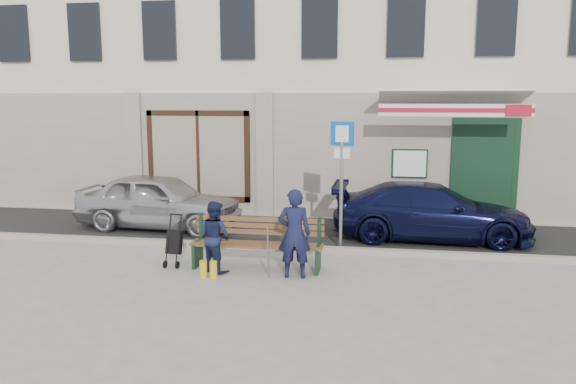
% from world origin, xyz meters
% --- Properties ---
extents(ground, '(80.00, 80.00, 0.00)m').
position_xyz_m(ground, '(0.00, 0.00, 0.00)').
color(ground, '#9E9991').
rests_on(ground, ground).
extents(asphalt_lane, '(60.00, 3.20, 0.01)m').
position_xyz_m(asphalt_lane, '(0.00, 3.10, 0.01)').
color(asphalt_lane, '#282828').
rests_on(asphalt_lane, ground).
extents(curb, '(60.00, 0.18, 0.12)m').
position_xyz_m(curb, '(0.00, 1.50, 0.06)').
color(curb, '#9E9384').
rests_on(curb, ground).
extents(building, '(20.00, 8.27, 10.00)m').
position_xyz_m(building, '(0.01, 8.45, 4.97)').
color(building, beige).
rests_on(building, ground).
extents(car_silver, '(4.00, 1.83, 1.33)m').
position_xyz_m(car_silver, '(-3.57, 2.99, 0.66)').
color(car_silver, '#BABABF').
rests_on(car_silver, ground).
extents(car_navy, '(4.30, 1.78, 1.24)m').
position_xyz_m(car_navy, '(2.70, 2.96, 0.62)').
color(car_navy, black).
rests_on(car_navy, ground).
extents(parking_sign, '(0.47, 0.15, 2.61)m').
position_xyz_m(parking_sign, '(0.81, 1.84, 1.74)').
color(parking_sign, gray).
rests_on(parking_sign, ground).
extents(bench, '(2.40, 1.17, 0.98)m').
position_xyz_m(bench, '(-0.65, 0.24, 0.46)').
color(bench, brown).
rests_on(bench, ground).
extents(man, '(0.60, 0.42, 1.56)m').
position_xyz_m(man, '(0.15, -0.15, 0.78)').
color(man, '#131735').
rests_on(man, ground).
extents(woman, '(0.78, 0.74, 1.28)m').
position_xyz_m(woman, '(-1.30, -0.04, 0.64)').
color(woman, '#151C39').
rests_on(woman, ground).
extents(stroller, '(0.30, 0.41, 0.95)m').
position_xyz_m(stroller, '(-2.15, 0.18, 0.42)').
color(stroller, black).
rests_on(stroller, ground).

